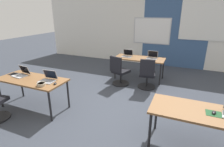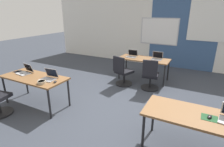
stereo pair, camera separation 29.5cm
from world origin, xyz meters
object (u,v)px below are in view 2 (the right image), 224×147
object	(u,v)px
desk_near_left	(34,79)
chair_far_left	(123,73)
desk_far_center	(144,60)
chair_far_right	(150,77)
laptop_near_left_end	(25,71)
mouse_near_left_end	(19,71)
laptop_near_left_inner	(49,77)
mouse_near_right_end	(210,117)
desk_near_right	(199,119)
snack_bowl	(42,82)
laptop_far_right	(157,58)
laptop_far_left	(132,55)
mouse_near_left_inner	(55,82)

from	to	relation	value
desk_near_left	chair_far_left	distance (m)	2.47
desk_far_center	chair_far_right	xyz separation A→B (m)	(0.42, -0.69, -0.28)
laptop_near_left_end	chair_far_right	bearing A→B (deg)	46.09
mouse_near_left_end	chair_far_left	size ratio (longest dim) A/B	0.12
desk_near_left	laptop_near_left_inner	bearing A→B (deg)	6.50
laptop_near_left_inner	mouse_near_right_end	world-z (taller)	laptop_near_left_inner
laptop_near_left_end	mouse_near_right_end	size ratio (longest dim) A/B	3.28
chair_far_right	mouse_near_right_end	size ratio (longest dim) A/B	8.22
laptop_near_left_end	chair_far_right	xyz separation A→B (m)	(2.56, 2.05, -0.39)
desk_near_right	snack_bowl	distance (m)	3.02
laptop_far_right	mouse_near_right_end	world-z (taller)	laptop_far_right
mouse_near_left_end	laptop_far_right	distance (m)	3.95
chair_far_right	snack_bowl	bearing A→B (deg)	45.90
mouse_near_left_end	chair_far_right	bearing A→B (deg)	36.04
chair_far_right	laptop_near_left_end	bearing A→B (deg)	30.52
desk_far_center	mouse_near_left_end	xyz separation A→B (m)	(-2.39, -2.73, 0.08)
desk_near_right	laptop_far_right	xyz separation A→B (m)	(-1.36, 2.88, 0.11)
desk_far_center	laptop_far_left	size ratio (longest dim) A/B	4.79
chair_far_left	snack_bowl	bearing A→B (deg)	87.46
chair_far_left	laptop_far_right	xyz separation A→B (m)	(0.80, 0.83, 0.39)
mouse_near_left_end	mouse_near_left_inner	distance (m)	1.34
mouse_near_right_end	desk_near_right	bearing A→B (deg)	178.12
desk_near_right	mouse_near_left_inner	distance (m)	2.80
chair_far_left	mouse_near_left_inner	world-z (taller)	chair_far_left
laptop_near_left_inner	mouse_near_left_inner	distance (m)	0.28
desk_near_right	mouse_near_right_end	xyz separation A→B (m)	(0.13, -0.00, 0.08)
mouse_near_left_inner	desk_near_left	bearing A→B (deg)	176.80
desk_near_right	mouse_near_left_end	bearing A→B (deg)	179.04
desk_far_center	laptop_far_left	distance (m)	0.44
laptop_near_left_inner	mouse_near_left_inner	bearing A→B (deg)	-22.98
laptop_far_left	snack_bowl	bearing A→B (deg)	-106.20
laptop_far_left	chair_far_left	size ratio (longest dim) A/B	0.36
desk_near_right	laptop_near_left_end	bearing A→B (deg)	178.99
laptop_far_right	mouse_near_right_end	bearing A→B (deg)	-62.31
desk_near_left	chair_far_right	xyz separation A→B (m)	(2.17, 2.11, -0.28)
mouse_near_right_end	mouse_near_left_end	bearing A→B (deg)	179.01
mouse_near_left_inner	mouse_near_right_end	world-z (taller)	mouse_near_right_end
desk_far_center	desk_near_left	bearing A→B (deg)	-122.01
mouse_near_left_inner	mouse_near_right_end	distance (m)	2.93
desk_near_right	desk_near_left	bearing A→B (deg)	180.00
laptop_far_left	laptop_far_right	bearing A→B (deg)	4.06
chair_far_left	snack_bowl	world-z (taller)	chair_far_left
laptop_far_left	laptop_near_left_inner	size ratio (longest dim) A/B	0.95
laptop_far_right	mouse_near_right_end	xyz separation A→B (m)	(1.49, -2.88, -0.03)
desk_near_right	laptop_far_left	xyz separation A→B (m)	(-2.18, 2.81, 0.11)
laptop_near_left_end	laptop_far_left	world-z (taller)	laptop_far_left
desk_near_right	snack_bowl	size ratio (longest dim) A/B	9.01
desk_near_right	mouse_near_right_end	distance (m)	0.15
desk_near_left	desk_near_right	world-z (taller)	same
laptop_far_left	mouse_near_right_end	world-z (taller)	laptop_far_left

